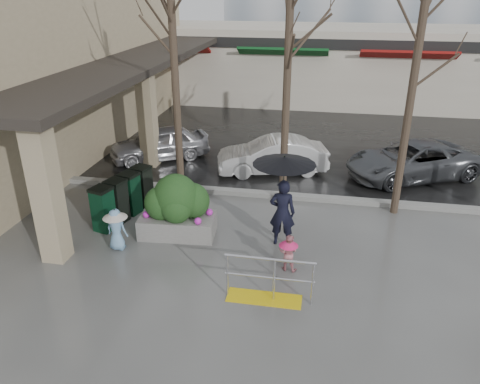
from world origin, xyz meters
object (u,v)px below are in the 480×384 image
(news_boxes, at_px, (124,197))
(car_a, at_px, (159,143))
(car_b, at_px, (272,156))
(tree_mideast, at_px, (420,40))
(woman, at_px, (283,189))
(child_pink, at_px, (288,250))
(handrail, at_px, (267,284))
(child_blue, at_px, (116,226))
(tree_midwest, at_px, (289,22))
(planter, at_px, (177,207))
(car_c, at_px, (412,160))
(tree_west, at_px, (172,27))

(news_boxes, distance_m, car_a, 4.85)
(news_boxes, relative_size, car_b, 0.60)
(tree_mideast, xyz_separation_m, woman, (-3.08, -2.41, -3.32))
(woman, height_order, car_a, woman)
(woman, height_order, child_pink, woman)
(handrail, bearing_deg, child_blue, 160.91)
(tree_midwest, bearing_deg, planter, -136.20)
(handrail, xyz_separation_m, news_boxes, (-4.52, 3.09, 0.25))
(planter, relative_size, car_a, 0.55)
(woman, height_order, planter, woman)
(child_pink, bearing_deg, child_blue, 6.66)
(handrail, xyz_separation_m, tree_mideast, (3.14, 4.80, 4.48))
(news_boxes, xyz_separation_m, car_a, (-0.63, 4.80, 0.01))
(car_a, relative_size, car_c, 0.82)
(child_blue, bearing_deg, tree_west, -94.18)
(woman, xyz_separation_m, planter, (-2.76, -0.02, -0.72))
(child_pink, xyz_separation_m, news_boxes, (-4.85, 1.87, 0.11))
(child_blue, distance_m, car_c, 10.16)
(car_a, bearing_deg, child_pink, 7.80)
(handrail, height_order, child_pink, handrail)
(planter, bearing_deg, car_b, 68.73)
(woman, relative_size, car_c, 0.53)
(child_blue, xyz_separation_m, car_b, (3.20, 5.91, -0.03))
(car_c, bearing_deg, handrail, -53.10)
(tree_west, bearing_deg, handrail, -55.01)
(planter, bearing_deg, car_c, 38.51)
(car_c, bearing_deg, child_pink, -55.19)
(child_pink, distance_m, news_boxes, 5.20)
(tree_midwest, height_order, child_pink, tree_midwest)
(child_blue, bearing_deg, news_boxes, -66.45)
(handrail, xyz_separation_m, planter, (-2.70, 2.36, 0.45))
(tree_mideast, relative_size, car_b, 1.70)
(child_blue, bearing_deg, tree_midwest, -132.04)
(tree_midwest, bearing_deg, news_boxes, -158.59)
(tree_mideast, relative_size, child_blue, 5.86)
(tree_mideast, xyz_separation_m, car_c, (0.85, 2.88, -4.23))
(planter, bearing_deg, child_pink, -20.68)
(tree_mideast, height_order, planter, tree_mideast)
(woman, distance_m, news_boxes, 4.72)
(child_blue, xyz_separation_m, car_c, (7.97, 6.31, -0.03))
(handrail, height_order, woman, woman)
(car_b, relative_size, car_c, 0.84)
(woman, bearing_deg, handrail, 86.67)
(woman, bearing_deg, tree_west, -37.16)
(tree_mideast, height_order, child_pink, tree_mideast)
(tree_west, distance_m, tree_midwest, 3.20)
(news_boxes, xyz_separation_m, car_c, (8.50, 4.59, 0.01))
(tree_mideast, distance_m, car_b, 6.28)
(car_a, bearing_deg, car_b, 50.54)
(child_pink, distance_m, planter, 3.25)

